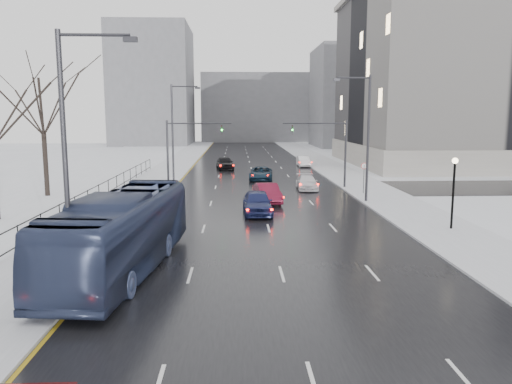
{
  "coord_description": "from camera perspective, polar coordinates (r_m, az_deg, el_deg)",
  "views": [
    {
      "loc": [
        -1.95,
        1.03,
        6.89
      ],
      "look_at": [
        -0.83,
        29.73,
        2.5
      ],
      "focal_mm": 35.0,
      "sensor_mm": 36.0,
      "label": 1
    }
  ],
  "objects": [
    {
      "name": "road",
      "position": [
        59.4,
        -0.35,
        2.05
      ],
      "size": [
        16.0,
        150.0,
        0.04
      ],
      "primitive_type": "cube",
      "color": "black",
      "rests_on": "ground"
    },
    {
      "name": "cross_road",
      "position": [
        47.5,
        0.13,
        0.38
      ],
      "size": [
        130.0,
        10.0,
        0.04
      ],
      "primitive_type": "cube",
      "color": "black",
      "rests_on": "ground"
    },
    {
      "name": "sidewalk_left",
      "position": [
        59.97,
        -10.44,
        2.03
      ],
      "size": [
        5.0,
        150.0,
        0.16
      ],
      "primitive_type": "cube",
      "color": "silver",
      "rests_on": "ground"
    },
    {
      "name": "sidewalk_right",
      "position": [
        60.65,
        9.62,
        2.12
      ],
      "size": [
        5.0,
        150.0,
        0.16
      ],
      "primitive_type": "cube",
      "color": "silver",
      "rests_on": "ground"
    },
    {
      "name": "park_strip",
      "position": [
        62.04,
        -19.16,
        1.89
      ],
      "size": [
        14.0,
        150.0,
        0.12
      ],
      "primitive_type": "cube",
      "color": "white",
      "rests_on": "ground"
    },
    {
      "name": "tree_park_e",
      "position": [
        46.45,
        -22.7,
        -0.52
      ],
      "size": [
        9.45,
        9.45,
        13.5
      ],
      "primitive_type": null,
      "color": "black",
      "rests_on": "ground"
    },
    {
      "name": "iron_fence",
      "position": [
        31.57,
        -22.72,
        -2.91
      ],
      "size": [
        0.06,
        70.0,
        1.3
      ],
      "color": "black",
      "rests_on": "sidewalk_left"
    },
    {
      "name": "streetlight_r_mid",
      "position": [
        40.28,
        12.39,
        6.68
      ],
      "size": [
        2.95,
        0.25,
        10.0
      ],
      "color": "#2D2D33",
      "rests_on": "ground"
    },
    {
      "name": "streetlight_l_near",
      "position": [
        20.0,
        -20.41,
        4.51
      ],
      "size": [
        2.95,
        0.25,
        10.0
      ],
      "color": "#2D2D33",
      "rests_on": "ground"
    },
    {
      "name": "streetlight_l_far",
      "position": [
        51.36,
        -9.27,
        7.16
      ],
      "size": [
        2.95,
        0.25,
        10.0
      ],
      "color": "#2D2D33",
      "rests_on": "ground"
    },
    {
      "name": "lamppost_r_mid",
      "position": [
        31.97,
        21.67,
        0.99
      ],
      "size": [
        0.36,
        0.36,
        4.28
      ],
      "color": "black",
      "rests_on": "sidewalk_right"
    },
    {
      "name": "mast_signal_right",
      "position": [
        47.95,
        8.95,
        5.26
      ],
      "size": [
        6.1,
        0.33,
        6.5
      ],
      "color": "#2D2D33",
      "rests_on": "ground"
    },
    {
      "name": "mast_signal_left",
      "position": [
        47.35,
        -8.8,
        5.22
      ],
      "size": [
        6.1,
        0.33,
        6.5
      ],
      "color": "#2D2D33",
      "rests_on": "ground"
    },
    {
      "name": "no_uturn_sign",
      "position": [
        44.63,
        12.25,
        2.59
      ],
      "size": [
        0.6,
        0.06,
        2.7
      ],
      "color": "#2D2D33",
      "rests_on": "sidewalk_right"
    },
    {
      "name": "civic_building",
      "position": [
        80.13,
        25.72,
        10.94
      ],
      "size": [
        41.0,
        31.0,
        24.8
      ],
      "color": "gray",
      "rests_on": "ground"
    },
    {
      "name": "bldg_far_right",
      "position": [
        117.91,
        12.68,
        10.48
      ],
      "size": [
        24.0,
        20.0,
        22.0
      ],
      "primitive_type": "cube",
      "color": "slate",
      "rests_on": "ground"
    },
    {
      "name": "bldg_far_left",
      "position": [
        125.78,
        -11.67,
        11.75
      ],
      "size": [
        18.0,
        22.0,
        28.0
      ],
      "primitive_type": "cube",
      "color": "slate",
      "rests_on": "ground"
    },
    {
      "name": "bldg_far_center",
      "position": [
        139.11,
        0.2,
        9.56
      ],
      "size": [
        30.0,
        18.0,
        18.0
      ],
      "primitive_type": "cube",
      "color": "slate",
      "rests_on": "ground"
    },
    {
      "name": "bus",
      "position": [
        22.86,
        -14.99,
        -4.45
      ],
      "size": [
        4.33,
        12.94,
        3.53
      ],
      "primitive_type": "imported",
      "rotation": [
        0.0,
        0.0,
        -0.11
      ],
      "color": "navy",
      "rests_on": "road"
    },
    {
      "name": "sedan_center_near",
      "position": [
        35.02,
        0.16,
        -1.2
      ],
      "size": [
        2.09,
        4.96,
        1.67
      ],
      "primitive_type": "imported",
      "rotation": [
        0.0,
        0.0,
        0.02
      ],
      "color": "navy",
      "rests_on": "road"
    },
    {
      "name": "sedan_right_near",
      "position": [
        39.7,
        1.32,
        -0.13
      ],
      "size": [
        2.21,
        4.81,
        1.53
      ],
      "primitive_type": "imported",
      "rotation": [
        0.0,
        0.0,
        0.13
      ],
      "color": "maroon",
      "rests_on": "road"
    },
    {
      "name": "sedan_right_cross",
      "position": [
        53.71,
        0.57,
        2.13
      ],
      "size": [
        2.82,
        5.35,
        1.44
      ],
      "primitive_type": "imported",
      "rotation": [
        0.0,
        0.0,
        -0.09
      ],
      "color": "#132739",
      "rests_on": "road"
    },
    {
      "name": "sedan_right_far",
      "position": [
        47.06,
        5.83,
        1.09
      ],
      "size": [
        2.0,
        4.62,
        1.32
      ],
      "primitive_type": "imported",
      "rotation": [
        0.0,
        0.0,
        -0.03
      ],
      "color": "white",
      "rests_on": "road"
    },
    {
      "name": "sedan_center_far",
      "position": [
        64.52,
        -3.58,
        3.33
      ],
      "size": [
        2.61,
        5.16,
        1.68
      ],
      "primitive_type": "imported",
      "rotation": [
        0.0,
        0.0,
        0.13
      ],
      "color": "black",
      "rests_on": "road"
    },
    {
      "name": "sedan_right_distant",
      "position": [
        68.5,
        5.45,
        3.51
      ],
      "size": [
        1.53,
        4.32,
        1.42
      ],
      "primitive_type": "imported",
      "rotation": [
        0.0,
        0.0,
        0.01
      ],
      "color": "white",
      "rests_on": "road"
    }
  ]
}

